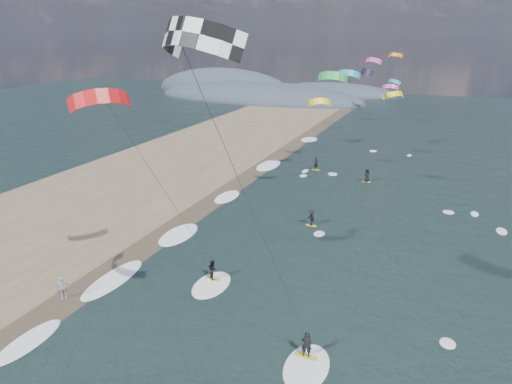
% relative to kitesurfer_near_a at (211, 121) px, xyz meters
% --- Properties ---
extents(ground, '(260.00, 260.00, 0.00)m').
position_rel_kitesurfer_near_a_xyz_m(ground, '(-2.74, 0.98, -15.22)').
color(ground, black).
rests_on(ground, ground).
extents(sand_strip, '(26.00, 240.00, 0.00)m').
position_rel_kitesurfer_near_a_xyz_m(sand_strip, '(-26.74, 10.98, -15.22)').
color(sand_strip, brown).
rests_on(sand_strip, ground).
extents(wet_sand_strip, '(3.00, 240.00, 0.00)m').
position_rel_kitesurfer_near_a_xyz_m(wet_sand_strip, '(-14.74, 10.98, -15.22)').
color(wet_sand_strip, '#382D23').
rests_on(wet_sand_strip, ground).
extents(coastal_hills, '(80.00, 41.00, 15.00)m').
position_rel_kitesurfer_near_a_xyz_m(coastal_hills, '(-47.58, 108.84, -15.22)').
color(coastal_hills, '#3D4756').
rests_on(coastal_hills, ground).
extents(kitesurfer_near_a, '(7.95, 9.10, 19.63)m').
position_rel_kitesurfer_near_a_xyz_m(kitesurfer_near_a, '(0.00, 0.00, 0.00)').
color(kitesurfer_near_a, gold).
rests_on(kitesurfer_near_a, ground).
extents(kitesurfer_near_b, '(6.84, 9.24, 16.03)m').
position_rel_kitesurfer_near_a_xyz_m(kitesurfer_near_b, '(-8.69, 6.07, -4.75)').
color(kitesurfer_near_b, gold).
rests_on(kitesurfer_near_b, ground).
extents(far_kitesurfers, '(8.76, 19.43, 1.77)m').
position_rel_kitesurfer_near_a_xyz_m(far_kitesurfers, '(-2.24, 32.30, -14.35)').
color(far_kitesurfers, gold).
rests_on(far_kitesurfers, ground).
extents(bg_kite_field, '(10.82, 64.61, 7.81)m').
position_rel_kitesurfer_near_a_xyz_m(bg_kite_field, '(-3.00, 61.17, -3.67)').
color(bg_kite_field, orange).
rests_on(bg_kite_field, ground).
extents(shoreline_surf, '(2.40, 79.40, 0.11)m').
position_rel_kitesurfer_near_a_xyz_m(shoreline_surf, '(-13.54, 15.73, -15.22)').
color(shoreline_surf, white).
rests_on(shoreline_surf, ground).
extents(beach_walker, '(1.00, 1.10, 1.81)m').
position_rel_kitesurfer_near_a_xyz_m(beach_walker, '(-15.24, 3.45, -14.32)').
color(beach_walker, silver).
rests_on(beach_walker, ground).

